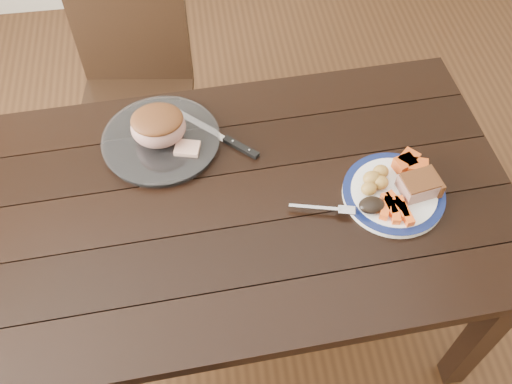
{
  "coord_description": "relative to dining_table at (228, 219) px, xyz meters",
  "views": [
    {
      "loc": [
        -0.04,
        -0.91,
        2.03
      ],
      "look_at": [
        0.08,
        -0.02,
        0.8
      ],
      "focal_mm": 40.0,
      "sensor_mm": 36.0,
      "label": 1
    }
  ],
  "objects": [
    {
      "name": "dark_mushroom",
      "position": [
        0.38,
        -0.1,
        0.13
      ],
      "size": [
        0.07,
        0.05,
        0.03
      ],
      "primitive_type": "ellipsoid",
      "color": "black",
      "rests_on": "dinner_plate"
    },
    {
      "name": "carving_knife",
      "position": [
        0.03,
        0.21,
        0.1
      ],
      "size": [
        0.25,
        0.23,
        0.01
      ],
      "rotation": [
        0.0,
        0.0,
        -0.76
      ],
      "color": "silver",
      "rests_on": "dining_table"
    },
    {
      "name": "plate_rim",
      "position": [
        0.46,
        -0.05,
        0.11
      ],
      "size": [
        0.28,
        0.28,
        0.02
      ],
      "primitive_type": "torus",
      "color": "#0E1848",
      "rests_on": "dinner_plate"
    },
    {
      "name": "carrot_batons",
      "position": [
        0.44,
        -0.11,
        0.12
      ],
      "size": [
        0.09,
        0.11,
        0.02
      ],
      "color": "#F25614",
      "rests_on": "dinner_plate"
    },
    {
      "name": "pumpkin_wedges",
      "position": [
        0.52,
        0.02,
        0.13
      ],
      "size": [
        0.1,
        0.09,
        0.04
      ],
      "color": "#E55019",
      "rests_on": "dinner_plate"
    },
    {
      "name": "roasted_potatoes",
      "position": [
        0.41,
        -0.02,
        0.13
      ],
      "size": [
        0.09,
        0.09,
        0.04
      ],
      "color": "gold",
      "rests_on": "dinner_plate"
    },
    {
      "name": "dinner_plate",
      "position": [
        0.46,
        -0.05,
        0.1
      ],
      "size": [
        0.28,
        0.28,
        0.02
      ],
      "primitive_type": "cylinder",
      "color": "white",
      "rests_on": "dining_table"
    },
    {
      "name": "pork_slice",
      "position": [
        0.52,
        -0.05,
        0.13
      ],
      "size": [
        0.11,
        0.09,
        0.04
      ],
      "primitive_type": "cube",
      "rotation": [
        0.0,
        0.0,
        0.18
      ],
      "color": "#A77466",
      "rests_on": "dinner_plate"
    },
    {
      "name": "cut_slice",
      "position": [
        -0.09,
        0.18,
        0.12
      ],
      "size": [
        0.08,
        0.07,
        0.02
      ],
      "primitive_type": "cube",
      "rotation": [
        0.0,
        0.0,
        -0.26
      ],
      "color": "tan",
      "rests_on": "serving_platter"
    },
    {
      "name": "fork",
      "position": [
        0.26,
        -0.08,
        0.11
      ],
      "size": [
        0.18,
        0.06,
        0.0
      ],
      "rotation": [
        0.0,
        0.0,
        -0.24
      ],
      "color": "silver",
      "rests_on": "dinner_plate"
    },
    {
      "name": "ground",
      "position": [
        0.0,
        0.0,
        -0.66
      ],
      "size": [
        4.0,
        4.0,
        0.0
      ],
      "primitive_type": "plane",
      "color": "#472B16",
      "rests_on": "ground"
    },
    {
      "name": "chair_far",
      "position": [
        -0.28,
        0.74,
        -0.13
      ],
      "size": [
        0.47,
        0.48,
        0.93
      ],
      "rotation": [
        0.0,
        0.0,
        3.01
      ],
      "color": "black",
      "rests_on": "ground"
    },
    {
      "name": "roast_joint",
      "position": [
        -0.17,
        0.23,
        0.16
      ],
      "size": [
        0.16,
        0.14,
        0.1
      ],
      "primitive_type": "ellipsoid",
      "color": "#A57065",
      "rests_on": "serving_platter"
    },
    {
      "name": "serving_platter",
      "position": [
        -0.17,
        0.23,
        0.1
      ],
      "size": [
        0.34,
        0.34,
        0.02
      ],
      "primitive_type": "cylinder",
      "color": "white",
      "rests_on": "dining_table"
    },
    {
      "name": "dining_table",
      "position": [
        0.0,
        0.0,
        0.0
      ],
      "size": [
        1.64,
        0.97,
        0.75
      ],
      "rotation": [
        0.0,
        0.0,
        0.05
      ],
      "color": "black",
      "rests_on": "ground"
    }
  ]
}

